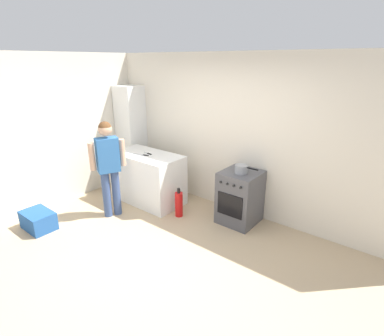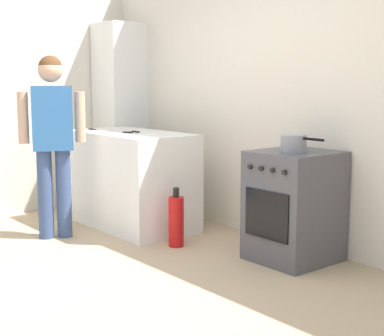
{
  "view_description": "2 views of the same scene",
  "coord_description": "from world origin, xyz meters",
  "px_view_note": "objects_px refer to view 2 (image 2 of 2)",
  "views": [
    {
      "loc": [
        2.43,
        -2.26,
        2.48
      ],
      "look_at": [
        -0.11,
        0.94,
        0.99
      ],
      "focal_mm": 28.0,
      "sensor_mm": 36.0,
      "label": 1
    },
    {
      "loc": [
        3.3,
        -1.81,
        1.38
      ],
      "look_at": [
        0.17,
        0.71,
        0.78
      ],
      "focal_mm": 55.0,
      "sensor_mm": 36.0,
      "label": 2
    }
  ],
  "objects_px": {
    "larder_cabinet": "(120,115)",
    "fire_extinguisher": "(176,221)",
    "knife_paring": "(134,132)",
    "person": "(52,131)",
    "knife_chef": "(121,132)",
    "pot": "(294,143)",
    "knife_carving": "(98,130)",
    "oven_left": "(294,206)"
  },
  "relations": [
    {
      "from": "fire_extinguisher",
      "to": "larder_cabinet",
      "type": "xyz_separation_m",
      "value": [
        -1.78,
        0.58,
        0.78
      ]
    },
    {
      "from": "pot",
      "to": "knife_chef",
      "type": "bearing_deg",
      "value": -166.56
    },
    {
      "from": "knife_paring",
      "to": "larder_cabinet",
      "type": "xyz_separation_m",
      "value": [
        -0.96,
        0.45,
        0.09
      ]
    },
    {
      "from": "knife_paring",
      "to": "person",
      "type": "relative_size",
      "value": 0.13
    },
    {
      "from": "knife_chef",
      "to": "oven_left",
      "type": "bearing_deg",
      "value": 14.86
    },
    {
      "from": "oven_left",
      "to": "knife_carving",
      "type": "xyz_separation_m",
      "value": [
        -2.06,
        -0.53,
        0.48
      ]
    },
    {
      "from": "fire_extinguisher",
      "to": "larder_cabinet",
      "type": "height_order",
      "value": "larder_cabinet"
    },
    {
      "from": "person",
      "to": "knife_paring",
      "type": "bearing_deg",
      "value": 84.57
    },
    {
      "from": "knife_paring",
      "to": "knife_chef",
      "type": "xyz_separation_m",
      "value": [
        -0.04,
        -0.12,
        -0.0
      ]
    },
    {
      "from": "fire_extinguisher",
      "to": "pot",
      "type": "bearing_deg",
      "value": 26.17
    },
    {
      "from": "pot",
      "to": "person",
      "type": "distance_m",
      "value": 2.1
    },
    {
      "from": "knife_carving",
      "to": "knife_chef",
      "type": "distance_m",
      "value": 0.33
    },
    {
      "from": "knife_chef",
      "to": "larder_cabinet",
      "type": "bearing_deg",
      "value": 148.34
    },
    {
      "from": "pot",
      "to": "knife_carving",
      "type": "height_order",
      "value": "pot"
    },
    {
      "from": "larder_cabinet",
      "to": "pot",
      "type": "bearing_deg",
      "value": -3.08
    },
    {
      "from": "knife_paring",
      "to": "fire_extinguisher",
      "type": "xyz_separation_m",
      "value": [
        0.82,
        -0.13,
        -0.69
      ]
    },
    {
      "from": "knife_carving",
      "to": "person",
      "type": "height_order",
      "value": "person"
    },
    {
      "from": "pot",
      "to": "larder_cabinet",
      "type": "distance_m",
      "value": 2.67
    },
    {
      "from": "pot",
      "to": "fire_extinguisher",
      "type": "distance_m",
      "value": 1.21
    },
    {
      "from": "knife_paring",
      "to": "knife_carving",
      "type": "xyz_separation_m",
      "value": [
        -0.37,
        -0.18,
        -0.0
      ]
    },
    {
      "from": "knife_carving",
      "to": "fire_extinguisher",
      "type": "bearing_deg",
      "value": 2.28
    },
    {
      "from": "oven_left",
      "to": "fire_extinguisher",
      "type": "distance_m",
      "value": 1.01
    },
    {
      "from": "knife_chef",
      "to": "larder_cabinet",
      "type": "relative_size",
      "value": 0.15
    },
    {
      "from": "pot",
      "to": "knife_carving",
      "type": "distance_m",
      "value": 2.13
    },
    {
      "from": "knife_chef",
      "to": "pot",
      "type": "bearing_deg",
      "value": 13.44
    },
    {
      "from": "oven_left",
      "to": "knife_carving",
      "type": "height_order",
      "value": "knife_carving"
    },
    {
      "from": "knife_carving",
      "to": "oven_left",
      "type": "bearing_deg",
      "value": 14.31
    },
    {
      "from": "pot",
      "to": "knife_paring",
      "type": "xyz_separation_m",
      "value": [
        -1.71,
        -0.3,
        -0.01
      ]
    },
    {
      "from": "pot",
      "to": "fire_extinguisher",
      "type": "xyz_separation_m",
      "value": [
        -0.89,
        -0.44,
        -0.7
      ]
    },
    {
      "from": "larder_cabinet",
      "to": "person",
      "type": "bearing_deg",
      "value": -54.64
    },
    {
      "from": "larder_cabinet",
      "to": "fire_extinguisher",
      "type": "bearing_deg",
      "value": -18.05
    },
    {
      "from": "pot",
      "to": "knife_paring",
      "type": "bearing_deg",
      "value": -170.02
    },
    {
      "from": "knife_chef",
      "to": "larder_cabinet",
      "type": "xyz_separation_m",
      "value": [
        -0.91,
        0.56,
        0.1
      ]
    },
    {
      "from": "pot",
      "to": "person",
      "type": "xyz_separation_m",
      "value": [
        -1.79,
        -1.1,
        0.03
      ]
    },
    {
      "from": "oven_left",
      "to": "knife_paring",
      "type": "height_order",
      "value": "knife_paring"
    },
    {
      "from": "oven_left",
      "to": "fire_extinguisher",
      "type": "relative_size",
      "value": 1.7
    },
    {
      "from": "fire_extinguisher",
      "to": "larder_cabinet",
      "type": "bearing_deg",
      "value": 161.95
    },
    {
      "from": "pot",
      "to": "larder_cabinet",
      "type": "xyz_separation_m",
      "value": [
        -2.67,
        0.14,
        0.09
      ]
    },
    {
      "from": "knife_paring",
      "to": "knife_chef",
      "type": "distance_m",
      "value": 0.13
    },
    {
      "from": "knife_paring",
      "to": "larder_cabinet",
      "type": "bearing_deg",
      "value": 155.04
    },
    {
      "from": "knife_paring",
      "to": "larder_cabinet",
      "type": "distance_m",
      "value": 1.06
    },
    {
      "from": "pot",
      "to": "larder_cabinet",
      "type": "relative_size",
      "value": 0.19
    }
  ]
}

